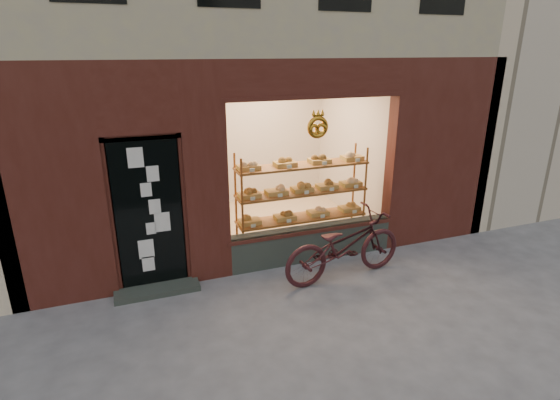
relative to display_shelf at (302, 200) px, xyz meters
name	(u,v)px	position (x,y,z in m)	size (l,w,h in m)	color
ground	(351,342)	(-0.45, -2.55, -0.87)	(90.00, 90.00, 0.00)	#4F4F54
display_shelf	(302,200)	(0.00, 0.00, 0.00)	(2.20, 0.45, 1.70)	brown
bicycle	(344,246)	(0.18, -1.15, -0.36)	(0.67, 1.93, 1.02)	#351518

